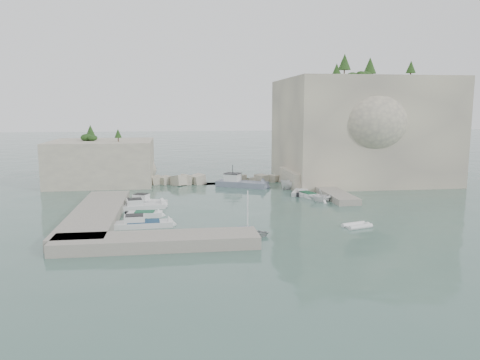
{
  "coord_description": "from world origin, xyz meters",
  "views": [
    {
      "loc": [
        -8.28,
        -53.1,
        12.2
      ],
      "look_at": [
        0.0,
        6.0,
        3.0
      ],
      "focal_mm": 35.0,
      "sensor_mm": 36.0,
      "label": 1
    }
  ],
  "objects": [
    {
      "name": "motorboat_c",
      "position": [
        -11.81,
        -0.28,
        0.0
      ],
      "size": [
        4.39,
        1.87,
        0.7
      ],
      "primitive_type": null,
      "rotation": [
        0.0,
        0.0,
        -0.08
      ],
      "color": "white",
      "rests_on": "ground"
    },
    {
      "name": "vegetation",
      "position": [
        17.83,
        24.4,
        17.93
      ],
      "size": [
        53.48,
        13.88,
        13.4
      ],
      "color": "#1E4219",
      "rests_on": "ground"
    },
    {
      "name": "quay_south",
      "position": [
        -10.0,
        -12.5,
        0.55
      ],
      "size": [
        18.0,
        4.0,
        1.1
      ],
      "primitive_type": "cube",
      "color": "#9E9689",
      "rests_on": "ground"
    },
    {
      "name": "motorboat_a",
      "position": [
        -11.99,
        6.8,
        0.0
      ],
      "size": [
        5.83,
        3.9,
        1.4
      ],
      "primitive_type": null,
      "rotation": [
        0.0,
        0.0,
        -0.43
      ],
      "color": "silver",
      "rests_on": "ground"
    },
    {
      "name": "motorboat_d",
      "position": [
        -11.65,
        -4.96,
        0.0
      ],
      "size": [
        6.68,
        2.34,
        1.4
      ],
      "primitive_type": null,
      "rotation": [
        0.0,
        0.0,
        0.06
      ],
      "color": "silver",
      "rests_on": "ground"
    },
    {
      "name": "cliff_terrace",
      "position": [
        13.0,
        18.0,
        1.25
      ],
      "size": [
        8.0,
        10.0,
        2.5
      ],
      "primitive_type": "cube",
      "color": "beige",
      "rests_on": "ground"
    },
    {
      "name": "tender_east_c",
      "position": [
        9.52,
        11.16,
        0.0
      ],
      "size": [
        3.92,
        5.87,
        0.7
      ],
      "primitive_type": null,
      "rotation": [
        0.0,
        0.0,
        1.16
      ],
      "color": "silver",
      "rests_on": "ground"
    },
    {
      "name": "ledge_east",
      "position": [
        13.5,
        10.0,
        0.4
      ],
      "size": [
        3.0,
        16.0,
        0.8
      ],
      "primitive_type": "cube",
      "color": "#9E9689",
      "rests_on": "ground"
    },
    {
      "name": "ground",
      "position": [
        0.0,
        0.0,
        0.0
      ],
      "size": [
        400.0,
        400.0,
        0.0
      ],
      "primitive_type": "plane",
      "color": "#44665B",
      "rests_on": "ground"
    },
    {
      "name": "cliff_east",
      "position": [
        23.0,
        23.0,
        8.5
      ],
      "size": [
        26.0,
        22.0,
        17.0
      ],
      "primitive_type": "cube",
      "color": "beige",
      "rests_on": "ground"
    },
    {
      "name": "tender_east_d",
      "position": [
        9.74,
        15.04,
        0.0
      ],
      "size": [
        5.09,
        2.63,
        1.87
      ],
      "primitive_type": "imported",
      "rotation": [
        0.0,
        0.0,
        1.74
      ],
      "color": "white",
      "rests_on": "ground"
    },
    {
      "name": "quay_west",
      "position": [
        -17.0,
        -1.0,
        0.55
      ],
      "size": [
        5.0,
        24.0,
        1.1
      ],
      "primitive_type": "cube",
      "color": "#9E9689",
      "rests_on": "ground"
    },
    {
      "name": "inflatable_dinghy",
      "position": [
        10.23,
        -8.23,
        0.0
      ],
      "size": [
        3.36,
        2.3,
        0.44
      ],
      "primitive_type": null,
      "rotation": [
        0.0,
        0.0,
        0.29
      ],
      "color": "silver",
      "rests_on": "ground"
    },
    {
      "name": "tender_east_b",
      "position": [
        9.93,
        8.84,
        0.0
      ],
      "size": [
        2.86,
        4.91,
        0.7
      ],
      "primitive_type": null,
      "rotation": [
        0.0,
        0.0,
        1.86
      ],
      "color": "white",
      "rests_on": "ground"
    },
    {
      "name": "tender_east_a",
      "position": [
        10.7,
        5.24,
        0.0
      ],
      "size": [
        3.55,
        3.1,
        1.8
      ],
      "primitive_type": "imported",
      "rotation": [
        0.0,
        0.0,
        1.53
      ],
      "color": "white",
      "rests_on": "ground"
    },
    {
      "name": "rowboat_mast",
      "position": [
        -1.55,
        -10.27,
        2.54
      ],
      "size": [
        0.1,
        0.1,
        4.2
      ],
      "primitive_type": "cylinder",
      "color": "white",
      "rests_on": "rowboat"
    },
    {
      "name": "motorboat_b",
      "position": [
        -12.42,
        4.02,
        0.0
      ],
      "size": [
        6.29,
        3.01,
        1.4
      ],
      "primitive_type": null,
      "rotation": [
        0.0,
        0.0,
        0.18
      ],
      "color": "silver",
      "rests_on": "ground"
    },
    {
      "name": "work_boat",
      "position": [
        2.08,
        18.38,
        0.0
      ],
      "size": [
        9.01,
        6.55,
        2.2
      ],
      "primitive_type": null,
      "rotation": [
        0.0,
        0.0,
        -0.5
      ],
      "color": "slate",
      "rests_on": "ground"
    },
    {
      "name": "breakwater",
      "position": [
        -1.0,
        22.0,
        0.7
      ],
      "size": [
        28.0,
        3.0,
        1.4
      ],
      "primitive_type": "cube",
      "color": "beige",
      "rests_on": "ground"
    },
    {
      "name": "rowboat",
      "position": [
        -1.55,
        -10.27,
        0.0
      ],
      "size": [
        4.3,
        3.08,
        0.89
      ],
      "primitive_type": "imported",
      "rotation": [
        0.0,
        0.0,
        1.57
      ],
      "color": "silver",
      "rests_on": "ground"
    },
    {
      "name": "outcrop_west",
      "position": [
        -20.0,
        25.0,
        3.5
      ],
      "size": [
        16.0,
        14.0,
        7.0
      ],
      "primitive_type": "cube",
      "color": "beige",
      "rests_on": "ground"
    }
  ]
}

